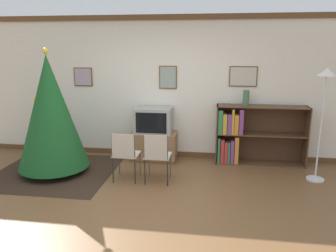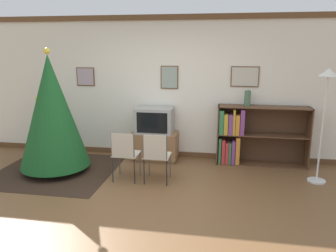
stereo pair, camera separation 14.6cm
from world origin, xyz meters
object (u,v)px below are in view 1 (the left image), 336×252
object	(u,v)px
folding_chair_left	(125,153)
standing_lamp	(324,96)
tv_console	(154,146)
vase	(246,98)
television	(153,120)
christmas_tree	(51,112)
bookshelf	(243,136)
folding_chair_right	(157,155)

from	to	relation	value
folding_chair_left	standing_lamp	world-z (taller)	standing_lamp
tv_console	standing_lamp	xyz separation A→B (m)	(2.80, -0.61, 1.12)
tv_console	vase	size ratio (longest dim) A/B	3.10
television	vase	bearing A→B (deg)	3.10
christmas_tree	tv_console	xyz separation A→B (m)	(1.58, 0.87, -0.78)
tv_console	folding_chair_left	bearing A→B (deg)	-103.20
christmas_tree	bookshelf	distance (m)	3.44
vase	standing_lamp	size ratio (longest dim) A/B	0.15
vase	standing_lamp	bearing A→B (deg)	-32.22
folding_chair_left	bookshelf	bearing A→B (deg)	31.10
christmas_tree	bookshelf	bearing A→B (deg)	16.03
bookshelf	tv_console	bearing A→B (deg)	-177.64
tv_console	folding_chair_left	world-z (taller)	folding_chair_left
tv_console	vase	bearing A→B (deg)	3.01
television	folding_chair_left	bearing A→B (deg)	-103.23
folding_chair_left	christmas_tree	bearing A→B (deg)	170.11
bookshelf	vase	bearing A→B (deg)	65.04
vase	folding_chair_right	bearing A→B (deg)	-140.29
television	vase	world-z (taller)	vase
television	standing_lamp	world-z (taller)	standing_lamp
bookshelf	vase	world-z (taller)	vase
television	bookshelf	bearing A→B (deg)	2.45
television	folding_chair_left	distance (m)	1.17
vase	bookshelf	bearing A→B (deg)	-114.96
folding_chair_right	christmas_tree	bearing A→B (deg)	172.85
folding_chair_left	folding_chair_right	distance (m)	0.52
tv_console	television	world-z (taller)	television
folding_chair_left	bookshelf	world-z (taller)	bookshelf
christmas_tree	folding_chair_right	xyz separation A→B (m)	(1.84, -0.23, -0.58)
television	bookshelf	xyz separation A→B (m)	(1.68, 0.07, -0.26)
television	vase	size ratio (longest dim) A/B	2.47
tv_console	bookshelf	size ratio (longest dim) A/B	0.54
christmas_tree	vase	size ratio (longest dim) A/B	7.51
television	folding_chair_right	size ratio (longest dim) A/B	0.84
tv_console	standing_lamp	size ratio (longest dim) A/B	0.48
standing_lamp	vase	bearing A→B (deg)	147.78
christmas_tree	bookshelf	world-z (taller)	christmas_tree
christmas_tree	folding_chair_left	size ratio (longest dim) A/B	2.56
bookshelf	vase	xyz separation A→B (m)	(0.01, 0.02, 0.71)
folding_chair_left	vase	bearing A→B (deg)	31.40
tv_console	television	bearing A→B (deg)	-90.00
television	folding_chair_right	xyz separation A→B (m)	(0.26, -1.10, -0.31)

